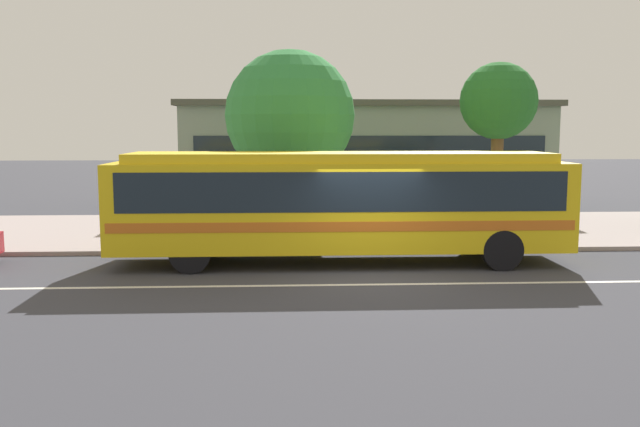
# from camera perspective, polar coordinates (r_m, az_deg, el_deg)

# --- Properties ---
(ground_plane) EXTENTS (120.00, 120.00, 0.00)m
(ground_plane) POSITION_cam_1_polar(r_m,az_deg,el_deg) (16.16, 4.33, -5.27)
(ground_plane) COLOR #393940
(sidewalk_slab) EXTENTS (60.00, 8.00, 0.12)m
(sidewalk_slab) POSITION_cam_1_polar(r_m,az_deg,el_deg) (23.07, 2.14, -1.37)
(sidewalk_slab) COLOR #A1918F
(sidewalk_slab) RESTS_ON ground_plane
(lane_stripe_center) EXTENTS (56.00, 0.16, 0.01)m
(lane_stripe_center) POSITION_cam_1_polar(r_m,az_deg,el_deg) (15.39, 4.70, -5.89)
(lane_stripe_center) COLOR silver
(lane_stripe_center) RESTS_ON ground_plane
(transit_bus) EXTENTS (11.48, 2.57, 2.85)m
(transit_bus) POSITION_cam_1_polar(r_m,az_deg,el_deg) (17.53, 1.70, 1.20)
(transit_bus) COLOR gold
(transit_bus) RESTS_ON ground_plane
(pedestrian_waiting_near_sign) EXTENTS (0.37, 0.37, 1.66)m
(pedestrian_waiting_near_sign) POSITION_cam_1_polar(r_m,az_deg,el_deg) (20.92, -3.62, 0.59)
(pedestrian_waiting_near_sign) COLOR #717056
(pedestrian_waiting_near_sign) RESTS_ON sidewalk_slab
(bus_stop_sign) EXTENTS (0.16, 0.43, 2.32)m
(bus_stop_sign) POSITION_cam_1_polar(r_m,az_deg,el_deg) (20.20, 14.35, 1.64)
(bus_stop_sign) COLOR gray
(bus_stop_sign) RESTS_ON sidewalk_slab
(street_tree_near_stop) EXTENTS (4.13, 4.13, 5.81)m
(street_tree_near_stop) POSITION_cam_1_polar(r_m,az_deg,el_deg) (22.01, -2.51, 8.14)
(street_tree_near_stop) COLOR brown
(street_tree_near_stop) RESTS_ON sidewalk_slab
(street_tree_mid_block) EXTENTS (2.45, 2.45, 5.43)m
(street_tree_mid_block) POSITION_cam_1_polar(r_m,az_deg,el_deg) (22.83, 14.61, 8.83)
(street_tree_mid_block) COLOR brown
(street_tree_mid_block) RESTS_ON sidewalk_slab
(station_building) EXTENTS (15.52, 6.78, 4.58)m
(station_building) POSITION_cam_1_polar(r_m,az_deg,el_deg) (30.39, 3.53, 4.90)
(station_building) COLOR gray
(station_building) RESTS_ON ground_plane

